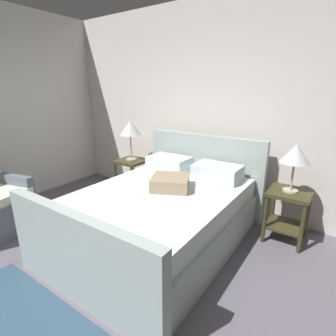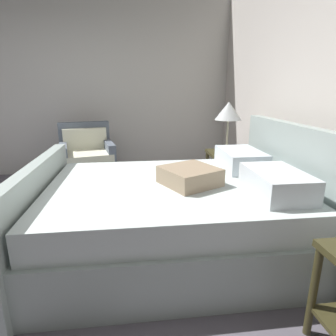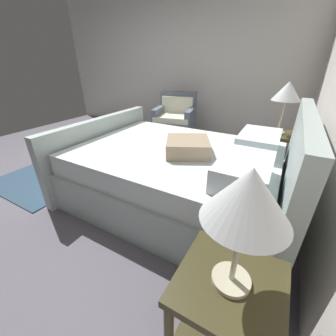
{
  "view_description": "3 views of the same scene",
  "coord_description": "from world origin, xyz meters",
  "px_view_note": "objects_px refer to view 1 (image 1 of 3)",
  "views": [
    {
      "loc": [
        1.62,
        -0.59,
        1.69
      ],
      "look_at": [
        0.11,
        1.61,
        0.87
      ],
      "focal_mm": 27.83,
      "sensor_mm": 36.0,
      "label": 1
    },
    {
      "loc": [
        2.24,
        1.22,
        1.37
      ],
      "look_at": [
        0.2,
        1.47,
        0.79
      ],
      "focal_mm": 29.96,
      "sensor_mm": 36.0,
      "label": 2
    },
    {
      "loc": [
        1.85,
        2.42,
        1.42
      ],
      "look_at": [
        0.43,
        1.63,
        0.59
      ],
      "focal_mm": 22.39,
      "sensor_mm": 36.0,
      "label": 3
    }
  ],
  "objects_px": {
    "nightstand_right": "(288,208)",
    "table_lamp_right": "(295,155)",
    "bed": "(161,213)",
    "table_lamp_left": "(130,129)",
    "nightstand_left": "(132,172)"
  },
  "relations": [
    {
      "from": "bed",
      "to": "table_lamp_left",
      "type": "xyz_separation_m",
      "value": [
        -1.17,
        0.82,
        0.75
      ]
    },
    {
      "from": "bed",
      "to": "nightstand_right",
      "type": "distance_m",
      "value": 1.43
    },
    {
      "from": "nightstand_right",
      "to": "table_lamp_right",
      "type": "xyz_separation_m",
      "value": [
        0.0,
        0.0,
        0.61
      ]
    },
    {
      "from": "nightstand_right",
      "to": "table_lamp_right",
      "type": "relative_size",
      "value": 1.13
    },
    {
      "from": "nightstand_right",
      "to": "nightstand_left",
      "type": "xyz_separation_m",
      "value": [
        -2.34,
        -0.0,
        0.0
      ]
    },
    {
      "from": "table_lamp_right",
      "to": "bed",
      "type": "bearing_deg",
      "value": -144.96
    },
    {
      "from": "table_lamp_right",
      "to": "nightstand_left",
      "type": "height_order",
      "value": "table_lamp_right"
    },
    {
      "from": "nightstand_right",
      "to": "table_lamp_left",
      "type": "xyz_separation_m",
      "value": [
        -2.34,
        -0.0,
        0.7
      ]
    },
    {
      "from": "nightstand_right",
      "to": "table_lamp_right",
      "type": "height_order",
      "value": "table_lamp_right"
    },
    {
      "from": "table_lamp_right",
      "to": "table_lamp_left",
      "type": "xyz_separation_m",
      "value": [
        -2.34,
        -0.0,
        0.08
      ]
    },
    {
      "from": "nightstand_left",
      "to": "table_lamp_right",
      "type": "bearing_deg",
      "value": 0.02
    },
    {
      "from": "table_lamp_right",
      "to": "nightstand_right",
      "type": "bearing_deg",
      "value": -116.57
    },
    {
      "from": "table_lamp_right",
      "to": "table_lamp_left",
      "type": "distance_m",
      "value": 2.34
    },
    {
      "from": "table_lamp_left",
      "to": "table_lamp_right",
      "type": "bearing_deg",
      "value": 0.02
    },
    {
      "from": "nightstand_right",
      "to": "table_lamp_left",
      "type": "height_order",
      "value": "table_lamp_left"
    }
  ]
}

